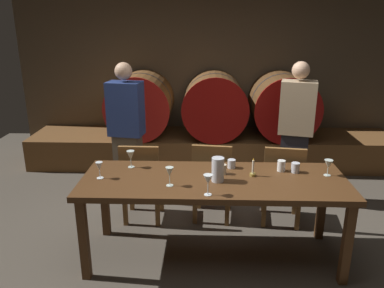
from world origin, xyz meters
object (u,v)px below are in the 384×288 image
Objects in this scene: dining_table at (214,187)px; wine_glass_right at (208,180)px; wine_barrel_center at (215,105)px; candle_center at (253,171)px; chair_center at (212,178)px; guest_left at (127,133)px; cup_center_left at (231,164)px; pitcher at (218,170)px; wine_glass_far_right at (328,164)px; wine_barrel_left at (141,104)px; wine_glass_left at (131,156)px; cup_far_left at (223,169)px; chair_left at (142,179)px; cup_far_right at (295,168)px; wine_barrel_right at (282,105)px; chair_right at (283,181)px; wine_glass_center at (170,172)px; guest_right at (295,133)px; cup_center_right at (281,166)px; wine_glass_far_left at (99,167)px.

dining_table is 0.38m from wine_glass_right.
wine_barrel_center is 2.33m from candle_center.
chair_center is 0.54× the size of guest_left.
wine_barrel_center reaches higher than cup_center_left.
wine_glass_far_right is at bearing 8.97° from pitcher.
wine_barrel_center is at bearing 0.00° from wine_barrel_left.
wine_glass_far_right is at bearing 21.94° from wine_glass_right.
chair_center is 0.55m from cup_center_left.
wine_glass_left is at bearing -83.46° from wine_barrel_left.
wine_barrel_left is 2.43m from cup_center_left.
candle_center is 0.26m from cup_far_left.
chair_left reaches higher than cup_far_right.
cup_far_right is (-0.30, -2.22, -0.08)m from wine_barrel_right.
guest_left is 7.81× the size of pitcher.
chair_right is 1.39m from wine_glass_center.
wine_barrel_right reaches higher than cup_far_left.
wine_barrel_left is 0.40× the size of dining_table.
pitcher is 2.30× the size of cup_far_right.
candle_center is (-0.38, -0.54, 0.33)m from chair_right.
candle_center is at bearing 149.57° from guest_left.
wine_barrel_right is at bearing 66.65° from dining_table.
wine_glass_center is (-0.42, -2.54, -0.01)m from wine_barrel_center.
dining_table is 0.75m from cup_far_right.
wine_barrel_right is at bearing -139.32° from guest_left.
pitcher reaches higher than wine_glass_left.
chair_center is 1.12m from guest_right.
guest_right reaches higher than wine_barrel_left.
chair_right is at bearing 82.20° from guest_right.
cup_center_right is (1.34, -0.43, 0.33)m from chair_left.
chair_center reaches higher than dining_table.
wine_barrel_center is 5.78× the size of wine_glass_left.
wine_glass_center is (0.61, -1.31, 0.06)m from guest_left.
pitcher is at bearing 139.64° from chair_left.
dining_table is at bearing -167.31° from cup_far_right.
cup_center_left is at bearing 37.68° from wine_glass_center.
wine_glass_far_right is (2.00, -2.28, -0.02)m from wine_barrel_left.
wine_glass_far_left is at bearing 98.88° from guest_left.
wine_glass_far_left is at bearing -172.98° from cup_far_left.
cup_far_right reaches higher than dining_table.
wine_glass_far_left is at bearing -173.76° from cup_far_right.
guest_left is 18.44× the size of cup_far_left.
pitcher is at bearing -20.21° from wine_glass_left.
wine_glass_left is at bearing -110.87° from wine_barrel_center.
candle_center is at bearing 17.73° from wine_glass_center.
cup_far_left is at bearing 144.41° from guest_left.
wine_barrel_right reaches higher than chair_right.
cup_center_left is 0.57m from cup_far_right.
wine_barrel_center is at bearing -113.25° from chair_left.
guest_right is 11.41× the size of wine_glass_far_right.
candle_center is at bearing 3.99° from wine_glass_far_left.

